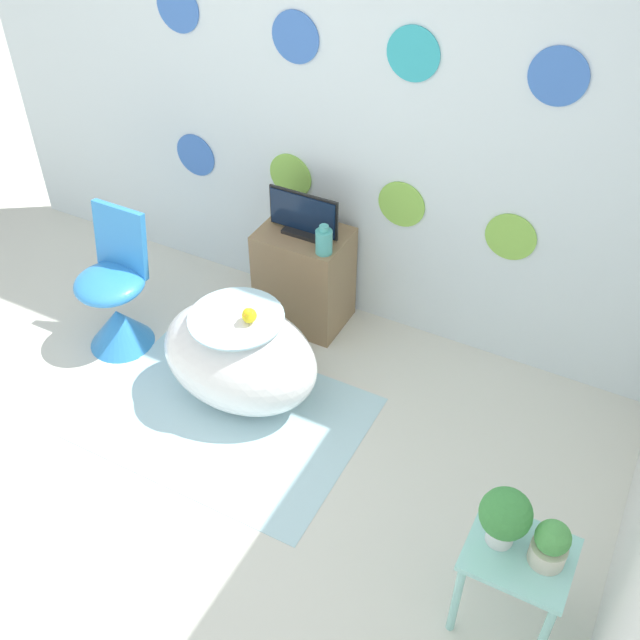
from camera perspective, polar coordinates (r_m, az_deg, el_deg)
The scene contains 12 objects.
ground_plane at distance 3.32m, azimuth -14.17°, elevation -17.80°, with size 12.00×12.00×0.00m, color silver.
wall_back_dotted at distance 3.70m, azimuth 2.19°, elevation 17.20°, with size 4.47×0.05×2.60m.
rug at distance 3.74m, azimuth -7.09°, elevation -7.36°, with size 1.30×0.96×0.01m.
bathtub at distance 3.65m, azimuth -6.14°, elevation -2.78°, with size 0.80×0.55×0.54m.
rubber_duck at distance 3.40m, azimuth -5.44°, elevation 0.38°, with size 0.07×0.08×0.08m.
chair at distance 4.10m, azimuth -15.27°, elevation 1.14°, with size 0.37×0.37×0.78m.
tv_cabinet at distance 4.09m, azimuth -1.22°, elevation 3.30°, with size 0.47×0.35×0.58m.
tv at distance 3.87m, azimuth -1.28°, elevation 7.91°, with size 0.39×0.12×0.23m.
vase at distance 3.74m, azimuth 0.30°, elevation 6.05°, with size 0.09×0.09×0.16m.
side_table at distance 2.90m, azimuth 14.70°, elevation -17.77°, with size 0.37×0.32×0.44m.
potted_plant_left at distance 2.72m, azimuth 13.93°, elevation -14.28°, with size 0.18×0.18×0.25m.
potted_plant_right at distance 2.75m, azimuth 17.17°, elevation -16.01°, with size 0.13×0.13×0.20m.
Camera 1 is at (1.46, -1.12, 2.76)m, focal length 42.00 mm.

